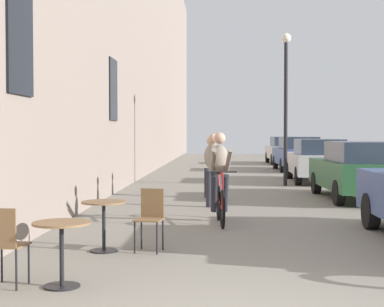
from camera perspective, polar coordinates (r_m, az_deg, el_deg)
The scene contains 12 objects.
cafe_table_near at distance 6.79m, azimuth -12.31°, elevation -8.05°, with size 0.64×0.64×0.72m.
cafe_chair_near_toward_street at distance 6.89m, azimuth -17.34°, elevation -7.97°, with size 0.42×0.42×0.89m.
cafe_table_mid at distance 8.69m, azimuth -8.40°, elevation -5.83°, with size 0.64×0.64×0.72m.
cafe_chair_mid_toward_street at distance 8.67m, azimuth -3.98°, elevation -5.86°, with size 0.44×0.44×0.89m.
cyclist_on_bicycle at distance 11.33m, azimuth 2.69°, elevation -2.53°, with size 0.52×1.76×1.74m.
pedestrian_near at distance 13.68m, azimuth 2.05°, elevation -1.19°, with size 0.37×0.28×1.68m.
pedestrian_mid at distance 15.68m, azimuth 1.79°, elevation -0.96°, with size 0.36×0.26×1.60m.
street_lamp at distance 19.54m, azimuth 8.92°, elevation 6.07°, with size 0.32×0.32×4.90m.
parked_car_second at distance 15.79m, azimuth 15.58°, elevation -1.48°, with size 1.87×4.23×1.49m.
parked_car_third at distance 21.10m, azimuth 11.84°, elevation -0.59°, with size 1.83×4.22×1.49m.
parked_car_fourth at distance 27.37m, azimuth 9.99°, elevation 0.04°, with size 1.88×4.34×1.53m.
parked_car_fifth at distance 33.31m, azimuth 8.83°, elevation 0.35°, with size 1.87×4.27×1.50m.
Camera 1 is at (-0.23, -4.73, 1.69)m, focal length 56.00 mm.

